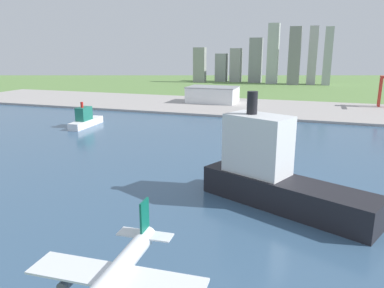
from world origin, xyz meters
The scene contains 8 objects.
ground_plane centered at (0.00, 300.00, 0.00)m, with size 2400.00×2400.00×0.00m, color #608746.
water_bay centered at (0.00, 240.00, 0.07)m, with size 840.00×360.00×0.15m, color #385675.
industrial_pier centered at (0.00, 490.00, 1.25)m, with size 840.00×140.00×2.50m, color #A49E9A.
airplane_landing centered at (22.62, 104.44, 24.50)m, with size 38.33×43.56×13.93m.
cargo_ship centered at (43.48, 211.06, 14.71)m, with size 81.38×50.82×50.72m.
ferry_boat centered at (-140.85, 334.08, 6.69)m, with size 12.72×45.60×23.15m.
warehouse_main centered at (-68.74, 508.22, 12.60)m, with size 62.61×42.07×20.15m.
distant_skyline centered at (-47.25, 835.63, 47.76)m, with size 274.11×57.16×118.76m.
Camera 1 is at (59.12, 47.72, 69.65)m, focal length 34.83 mm.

